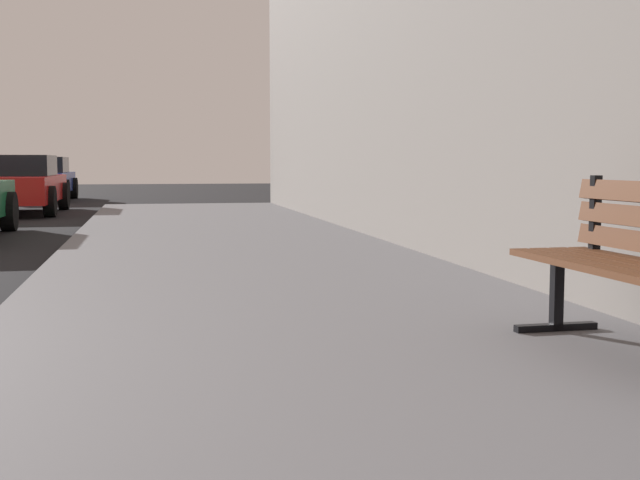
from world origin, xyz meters
name	(u,v)px	position (x,y,z in m)	size (l,w,h in m)	color
sidewalk	(367,382)	(4.00, 0.00, 0.07)	(4.00, 32.00, 0.15)	slate
car_red	(15,184)	(0.14, 15.34, 0.65)	(1.99, 4.38, 1.27)	red
car_blue	(39,179)	(-0.14, 21.61, 0.65)	(1.95, 4.18, 1.27)	#233899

